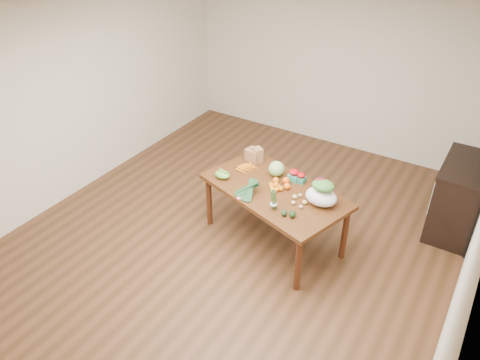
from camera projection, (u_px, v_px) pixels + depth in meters
The scene contains 26 objects.
floor at pixel (236, 238), 5.84m from camera, with size 6.00×6.00×0.00m, color #55321D.
ceiling at pixel (235, 15), 4.38m from camera, with size 5.00×6.00×0.02m, color white.
room_walls at pixel (236, 142), 5.11m from camera, with size 5.02×6.02×2.70m.
dining_table at pixel (274, 215), 5.61m from camera, with size 1.69×0.94×0.75m, color #492B11.
cabinet at pixel (458, 197), 5.76m from camera, with size 0.52×1.02×0.94m, color black.
dish_towel at pixel (434, 194), 5.68m from camera, with size 0.02×0.28×0.45m, color white.
paper_bag at pixel (254, 154), 5.92m from camera, with size 0.26×0.22×0.18m, color #976443, non-canonical shape.
cabbage at pixel (276, 169), 5.61m from camera, with size 0.19×0.19×0.19m, color #98C06F.
strawberry_basket_a at pixel (294, 176), 5.55m from camera, with size 0.12×0.12×0.11m, color #B50C18, non-canonical shape.
strawberry_basket_b at pixel (301, 178), 5.51m from camera, with size 0.11×0.11×0.10m, color #B00B11, non-canonical shape.
orange_a at pixel (276, 180), 5.50m from camera, with size 0.08×0.08×0.08m, color orange.
orange_b at pixel (286, 181), 5.48m from camera, with size 0.09×0.09×0.09m, color #FB560F.
orange_c at pixel (287, 186), 5.39m from camera, with size 0.08×0.08×0.08m, color #FF600F.
mandarin_cluster at pixel (276, 186), 5.38m from camera, with size 0.18×0.18×0.09m, color orange, non-canonical shape.
carrots at pixel (248, 169), 5.77m from camera, with size 0.22×0.24×0.03m, color orange, non-canonical shape.
snap_pea_bag at pixel (222, 175), 5.59m from camera, with size 0.19×0.15×0.09m, color #69A638.
kale_bunch at pixel (246, 190), 5.25m from camera, with size 0.32×0.40×0.16m, color #16321C, non-canonical shape.
asparagus_bundle at pixel (274, 199), 5.02m from camera, with size 0.08×0.08×0.25m, color #4E7636, non-canonical shape.
potato_a at pixel (295, 197), 5.23m from camera, with size 0.06×0.05×0.05m, color #DBB77E.
potato_b at pixel (293, 203), 5.15m from camera, with size 0.05×0.04×0.04m, color #D8AD7D.
potato_c at pixel (305, 202), 5.15m from camera, with size 0.06×0.05×0.05m, color #C7BC73.
potato_d at pixel (300, 195), 5.27m from camera, with size 0.05×0.04×0.04m, color tan.
potato_e at pixel (301, 207), 5.08m from camera, with size 0.05×0.04×0.04m, color tan.
avocado_a at pixel (284, 213), 4.97m from camera, with size 0.06×0.09×0.06m, color black.
avocado_b at pixel (292, 214), 4.95m from camera, with size 0.07×0.10×0.07m, color black.
salad_bag at pixel (321, 194), 5.09m from camera, with size 0.35×0.27×0.27m, color white, non-canonical shape.
Camera 1 is at (2.42, -3.82, 3.76)m, focal length 35.00 mm.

